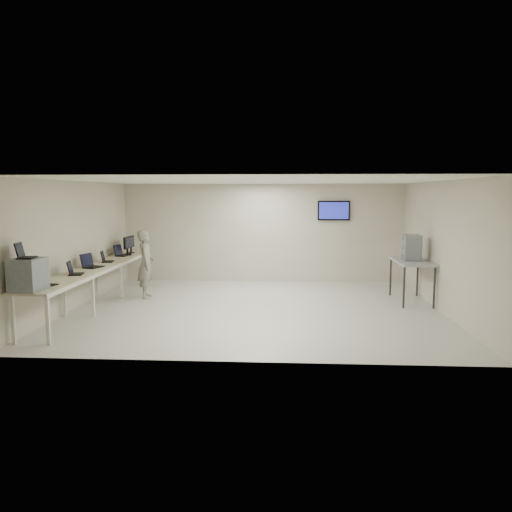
# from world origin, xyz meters

# --- Properties ---
(room) EXTENTS (8.01, 7.01, 2.81)m
(room) POSITION_xyz_m (0.03, 0.06, 1.41)
(room) COLOR beige
(room) RESTS_ON ground
(workbench) EXTENTS (0.76, 6.00, 0.90)m
(workbench) POSITION_xyz_m (-3.59, 0.00, 0.83)
(workbench) COLOR #C5AD8D
(workbench) RESTS_ON ground
(equipment_box) EXTENTS (0.49, 0.56, 0.55)m
(equipment_box) POSITION_xyz_m (-3.65, -2.75, 1.18)
(equipment_box) COLOR slate
(equipment_box) RESTS_ON workbench
(laptop_on_box) EXTENTS (0.32, 0.37, 0.26)m
(laptop_on_box) POSITION_xyz_m (-3.70, -2.75, 1.52)
(laptop_on_box) COLOR black
(laptop_on_box) RESTS_ON equipment_box
(laptop_0) EXTENTS (0.33, 0.36, 0.25)m
(laptop_0) POSITION_xyz_m (-3.61, -2.28, 0.96)
(laptop_0) COLOR black
(laptop_0) RESTS_ON workbench
(laptop_1) EXTENTS (0.35, 0.39, 0.27)m
(laptop_1) POSITION_xyz_m (-3.62, -1.04, 0.97)
(laptop_1) COLOR black
(laptop_1) RESTS_ON workbench
(laptop_2) EXTENTS (0.43, 0.47, 0.31)m
(laptop_2) POSITION_xyz_m (-3.64, -0.09, 0.98)
(laptop_2) COLOR black
(laptop_2) RESTS_ON workbench
(laptop_3) EXTENTS (0.34, 0.38, 0.27)m
(laptop_3) POSITION_xyz_m (-3.64, 0.84, 0.97)
(laptop_3) COLOR black
(laptop_3) RESTS_ON workbench
(laptop_4) EXTENTS (0.39, 0.43, 0.29)m
(laptop_4) POSITION_xyz_m (-3.66, 2.00, 0.98)
(laptop_4) COLOR black
(laptop_4) RESTS_ON workbench
(monitor_near) EXTENTS (0.21, 0.48, 0.47)m
(monitor_near) POSITION_xyz_m (-3.60, 2.35, 1.19)
(monitor_near) COLOR black
(monitor_near) RESTS_ON workbench
(monitor_far) EXTENTS (0.21, 0.47, 0.47)m
(monitor_far) POSITION_xyz_m (-3.60, 2.67, 1.18)
(monitor_far) COLOR black
(monitor_far) RESTS_ON workbench
(soldier) EXTENTS (0.51, 0.67, 1.66)m
(soldier) POSITION_xyz_m (-2.72, 1.03, 0.83)
(soldier) COLOR slate
(soldier) RESTS_ON ground
(side_table) EXTENTS (0.76, 1.62, 0.97)m
(side_table) POSITION_xyz_m (3.60, 0.97, 0.90)
(side_table) COLOR gray
(side_table) RESTS_ON ground
(storage_bins) EXTENTS (0.38, 0.42, 0.60)m
(storage_bins) POSITION_xyz_m (3.58, 0.97, 1.28)
(storage_bins) COLOR gray
(storage_bins) RESTS_ON side_table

